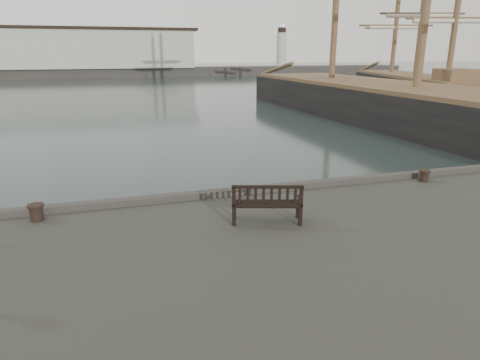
# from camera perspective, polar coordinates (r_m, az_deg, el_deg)

# --- Properties ---
(ground) EXTENTS (400.00, 400.00, 0.00)m
(ground) POSITION_cam_1_polar(r_m,az_deg,el_deg) (13.57, 3.59, -7.56)
(ground) COLOR black
(ground) RESTS_ON ground
(breakwater) EXTENTS (140.00, 9.50, 12.20)m
(breakwater) POSITION_cam_1_polar(r_m,az_deg,el_deg) (103.56, -17.69, 15.31)
(breakwater) COLOR #383530
(breakwater) RESTS_ON ground
(bench) EXTENTS (1.79, 1.06, 0.97)m
(bench) POSITION_cam_1_polar(r_m,az_deg,el_deg) (10.47, 3.58, -4.03)
(bench) COLOR black
(bench) RESTS_ON quay
(bollard_left) EXTENTS (0.47, 0.47, 0.42)m
(bollard_left) POSITION_cam_1_polar(r_m,az_deg,el_deg) (11.72, -25.51, -3.93)
(bollard_left) COLOR black
(bollard_left) RESTS_ON quay
(bollard_right) EXTENTS (0.46, 0.46, 0.37)m
(bollard_right) POSITION_cam_1_polar(r_m,az_deg,el_deg) (14.98, 23.35, 0.53)
(bollard_right) COLOR black
(bollard_right) RESTS_ON quay
(tall_ship_main) EXTENTS (10.47, 45.30, 33.77)m
(tall_ship_main) POSITION_cam_1_polar(r_m,az_deg,el_deg) (36.31, 22.11, 8.05)
(tall_ship_main) COLOR black
(tall_ship_main) RESTS_ON ground
(tall_ship_far) EXTENTS (14.20, 29.99, 25.20)m
(tall_ship_far) POSITION_cam_1_polar(r_m,az_deg,el_deg) (58.14, 22.11, 10.89)
(tall_ship_far) COLOR black
(tall_ship_far) RESTS_ON ground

